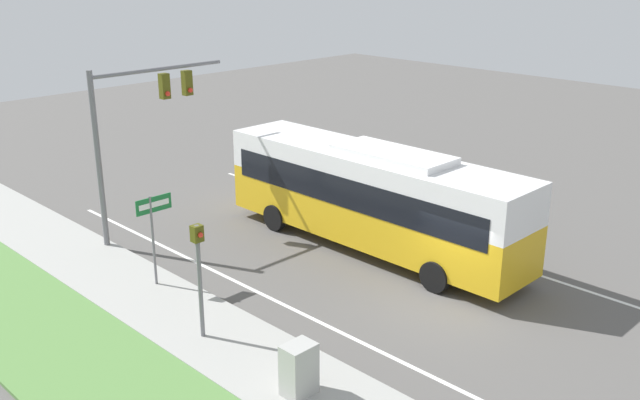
{
  "coord_description": "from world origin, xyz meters",
  "views": [
    {
      "loc": [
        -16.23,
        -10.79,
        9.78
      ],
      "look_at": [
        -0.02,
        5.32,
        1.9
      ],
      "focal_mm": 40.0,
      "sensor_mm": 36.0,
      "label": 1
    }
  ],
  "objects_px": {
    "signal_gantry": "(137,118)",
    "utility_cabinet": "(299,369)",
    "bus": "(372,193)",
    "pedestrian_signal": "(199,264)",
    "street_sign": "(154,224)"
  },
  "relations": [
    {
      "from": "bus",
      "to": "signal_gantry",
      "type": "height_order",
      "value": "signal_gantry"
    },
    {
      "from": "bus",
      "to": "street_sign",
      "type": "height_order",
      "value": "bus"
    },
    {
      "from": "signal_gantry",
      "to": "street_sign",
      "type": "height_order",
      "value": "signal_gantry"
    },
    {
      "from": "bus",
      "to": "utility_cabinet",
      "type": "bearing_deg",
      "value": -149.25
    },
    {
      "from": "signal_gantry",
      "to": "utility_cabinet",
      "type": "bearing_deg",
      "value": -105.03
    },
    {
      "from": "signal_gantry",
      "to": "pedestrian_signal",
      "type": "relative_size",
      "value": 1.9
    },
    {
      "from": "pedestrian_signal",
      "to": "utility_cabinet",
      "type": "distance_m",
      "value": 4.03
    },
    {
      "from": "bus",
      "to": "pedestrian_signal",
      "type": "bearing_deg",
      "value": -172.93
    },
    {
      "from": "pedestrian_signal",
      "to": "utility_cabinet",
      "type": "bearing_deg",
      "value": -90.24
    },
    {
      "from": "signal_gantry",
      "to": "pedestrian_signal",
      "type": "bearing_deg",
      "value": -111.76
    },
    {
      "from": "street_sign",
      "to": "utility_cabinet",
      "type": "bearing_deg",
      "value": -97.51
    },
    {
      "from": "bus",
      "to": "pedestrian_signal",
      "type": "distance_m",
      "value": 8.01
    },
    {
      "from": "pedestrian_signal",
      "to": "utility_cabinet",
      "type": "relative_size",
      "value": 2.57
    },
    {
      "from": "street_sign",
      "to": "utility_cabinet",
      "type": "xyz_separation_m",
      "value": [
        -0.97,
        -7.38,
        -1.34
      ]
    },
    {
      "from": "signal_gantry",
      "to": "street_sign",
      "type": "xyz_separation_m",
      "value": [
        -2.07,
        -3.96,
        -2.32
      ]
    }
  ]
}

